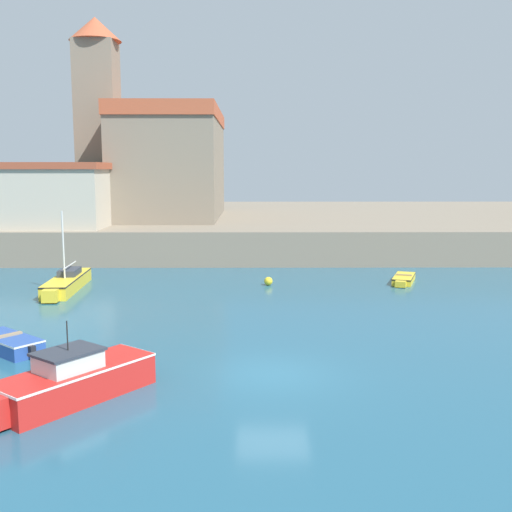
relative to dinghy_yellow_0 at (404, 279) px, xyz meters
name	(u,v)px	position (x,y,z in m)	size (l,w,h in m)	color
ground_plane	(273,374)	(-8.64, -16.56, -0.23)	(200.00, 200.00, 0.00)	#235670
quay_seawall	(258,224)	(-8.64, 25.65, 1.03)	(120.00, 40.00, 2.52)	gray
dinghy_yellow_0	(404,279)	(0.00, 0.00, 0.00)	(2.12, 3.63, 0.49)	yellow
dinghy_blue_1	(7,342)	(-18.76, -13.79, 0.09)	(3.48, 3.14, 0.67)	#284C9E
motorboat_red_3	(71,381)	(-14.78, -18.87, 0.39)	(4.52, 5.28, 2.48)	red
sailboat_yellow_4	(67,282)	(-20.03, -2.12, 0.23)	(1.77, 7.08, 4.60)	yellow
mooring_buoy	(268,281)	(-8.35, -0.82, 0.02)	(0.50, 0.50, 0.50)	yellow
church	(163,158)	(-17.41, 19.33, 7.73)	(12.66, 17.49, 17.20)	gray
harbor_shed_mid_row	(51,195)	(-24.64, 9.83, 4.75)	(8.83, 7.11, 4.88)	#BCB29E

